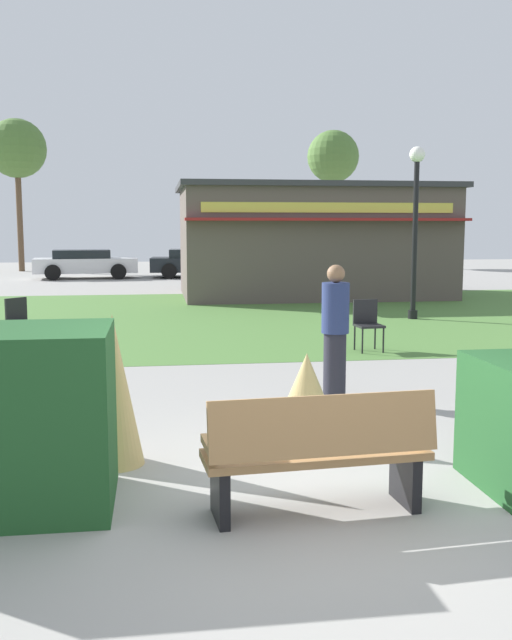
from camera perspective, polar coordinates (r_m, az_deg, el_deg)
name	(u,v)px	position (r m, az deg, el deg)	size (l,w,h in m)	color
ground_plane	(316,512)	(5.63, 4.80, -14.99)	(80.00, 80.00, 0.00)	#999691
lawn_patch	(206,317)	(17.19, -4.04, 0.26)	(36.00, 12.00, 0.01)	#4C7A38
park_bench	(318,453)	(5.41, 4.99, -10.52)	(1.73, 0.65, 0.95)	#9E7547
ornamental_grass_behind_left	(306,398)	(7.16, 4.05, -6.24)	(0.76, 0.76, 0.91)	tan
ornamental_grass_behind_right	(114,390)	(6.59, -11.26, -5.48)	(0.52, 0.52, 1.38)	tan
lamppost_far	(416,211)	(17.08, 12.61, 8.48)	(0.36, 0.36, 3.97)	black
food_kiosk	(311,240)	(22.57, 4.42, 6.34)	(8.29, 5.25, 3.43)	#594C47
cafe_chair_west	(20,318)	(13.41, -18.29, 0.13)	(0.62, 0.62, 0.89)	black
cafe_chair_east	(367,321)	(12.57, 8.86, -0.05)	(0.47, 0.47, 0.89)	black
person_strolling	(335,332)	(8.85, 6.33, -0.96)	(0.34, 0.34, 1.69)	#23232D
parked_car_west_slot	(85,263)	(30.86, -13.50, 4.44)	(4.35, 2.36, 1.20)	silver
parked_car_center_slot	(200,262)	(30.79, -4.50, 4.62)	(4.32, 2.29, 1.20)	black
parked_car_east_slot	(342,261)	(31.78, 6.83, 4.67)	(4.22, 2.11, 1.20)	maroon
tree_left_bg	(333,158)	(39.91, 6.16, 12.76)	(2.80, 2.80, 7.34)	brown
tree_right_bg	(17,150)	(36.88, -18.53, 12.76)	(2.80, 2.80, 7.27)	brown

